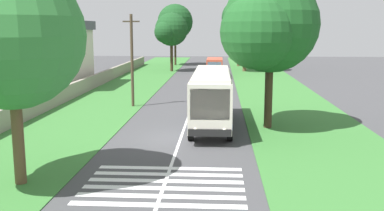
{
  "coord_description": "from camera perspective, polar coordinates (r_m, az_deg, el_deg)",
  "views": [
    {
      "loc": [
        -26.07,
        -2.28,
        6.6
      ],
      "look_at": [
        2.62,
        -0.54,
        1.6
      ],
      "focal_mm": 41.77,
      "sensor_mm": 36.0,
      "label": 1
    }
  ],
  "objects": [
    {
      "name": "roadside_tree_right_1",
      "position": [
        79.08,
        5.99,
        10.97
      ],
      "size": [
        7.31,
        6.17,
        11.43
      ],
      "color": "brown",
      "rests_on": "grass_verge_right"
    },
    {
      "name": "roadside_tree_left_0",
      "position": [
        68.86,
        -2.76,
        9.56
      ],
      "size": [
        6.14,
        5.03,
        8.88
      ],
      "color": "#3D2D1E",
      "rests_on": "grass_verge_left"
    },
    {
      "name": "zebra_crossing",
      "position": [
        19.4,
        -3.54,
        -10.03
      ],
      "size": [
        4.95,
        6.8,
        0.01
      ],
      "color": "silver",
      "rests_on": "ground"
    },
    {
      "name": "roadside_tree_left_1",
      "position": [
        80.37,
        -2.28,
        10.51
      ],
      "size": [
        7.3,
        6.25,
        10.76
      ],
      "color": "#3D2D1E",
      "rests_on": "grass_verge_left"
    },
    {
      "name": "roadside_building",
      "position": [
        52.58,
        -18.42,
        6.27
      ],
      "size": [
        10.76,
        9.02,
        7.41
      ],
      "color": "beige",
      "rests_on": "ground"
    },
    {
      "name": "roadside_wall",
      "position": [
        48.47,
        -13.21,
        2.68
      ],
      "size": [
        70.0,
        0.4,
        1.43
      ],
      "primitive_type": "cube",
      "color": "gray",
      "rests_on": "grass_verge_left"
    },
    {
      "name": "utility_pole",
      "position": [
        37.88,
        -7.67,
        5.89
      ],
      "size": [
        0.24,
        1.4,
        7.69
      ],
      "color": "#473828",
      "rests_on": "grass_verge_left"
    },
    {
      "name": "grass_verge_right",
      "position": [
        42.02,
        11.53,
        0.66
      ],
      "size": [
        120.0,
        8.0,
        0.04
      ],
      "primitive_type": "cube",
      "color": "#387533",
      "rests_on": "ground"
    },
    {
      "name": "coach_bus",
      "position": [
        30.05,
        2.52,
        1.33
      ],
      "size": [
        11.16,
        2.62,
        3.73
      ],
      "color": "silver",
      "rests_on": "ground"
    },
    {
      "name": "roadside_tree_right_2",
      "position": [
        29.6,
        9.56,
        9.77
      ],
      "size": [
        7.97,
        6.39,
        9.92
      ],
      "color": "#3D2D1E",
      "rests_on": "grass_verge_right"
    },
    {
      "name": "grass_verge_left",
      "position": [
        42.9,
        -10.71,
        0.87
      ],
      "size": [
        120.0,
        8.0,
        0.04
      ],
      "primitive_type": "cube",
      "color": "#387533",
      "rests_on": "ground"
    },
    {
      "name": "trailing_car_1",
      "position": [
        53.04,
        2.62,
        3.43
      ],
      "size": [
        4.3,
        1.78,
        1.43
      ],
      "color": "black",
      "rests_on": "ground"
    },
    {
      "name": "centre_line",
      "position": [
        41.66,
        0.29,
        0.76
      ],
      "size": [
        110.0,
        0.16,
        0.01
      ],
      "primitive_type": "cube",
      "color": "silver",
      "rests_on": "ground"
    },
    {
      "name": "roadside_tree_right_0",
      "position": [
        69.38,
        6.66,
        10.32
      ],
      "size": [
        8.68,
        6.94,
        10.89
      ],
      "color": "brown",
      "rests_on": "grass_verge_right"
    },
    {
      "name": "roadside_tree_left_2",
      "position": [
        19.73,
        -22.69,
        7.68
      ],
      "size": [
        7.19,
        6.01,
        9.24
      ],
      "color": "brown",
      "rests_on": "grass_verge_left"
    },
    {
      "name": "ground",
      "position": [
        26.99,
        -1.48,
        -4.29
      ],
      "size": [
        160.0,
        160.0,
        0.0
      ],
      "primitive_type": "plane",
      "color": "#424244"
    },
    {
      "name": "trailing_car_0",
      "position": [
        47.47,
        2.54,
        2.67
      ],
      "size": [
        4.3,
        1.78,
        1.43
      ],
      "color": "gray",
      "rests_on": "ground"
    },
    {
      "name": "trailing_minibus_0",
      "position": [
        61.01,
        2.91,
        5.1
      ],
      "size": [
        6.0,
        2.14,
        2.53
      ],
      "color": "#CC4C33",
      "rests_on": "ground"
    }
  ]
}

